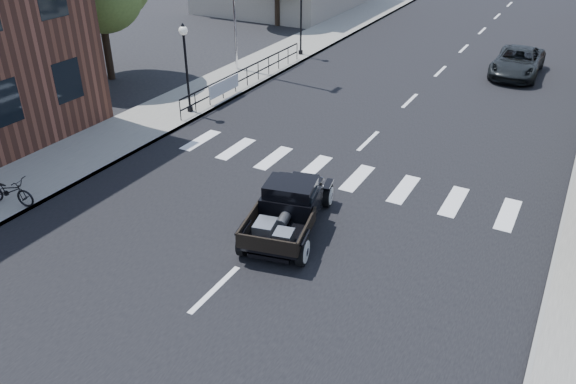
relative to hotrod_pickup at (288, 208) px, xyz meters
The scene contains 11 objects.
ground 0.80m from the hotrod_pickup, 145.47° to the right, with size 120.00×120.00×0.00m, color black.
road 14.83m from the hotrod_pickup, 91.09° to the left, with size 14.00×80.00×0.02m, color black.
road_markings 9.84m from the hotrod_pickup, 91.64° to the left, with size 12.00×60.00×0.06m, color silver, non-canonical shape.
sidewalk_left 17.23m from the hotrod_pickup, 120.67° to the left, with size 3.00×80.00×0.15m, color gray.
railing 12.40m from the hotrod_pickup, 127.70° to the left, with size 0.08×10.00×1.00m, color black, non-canonical shape.
banner 10.83m from the hotrod_pickup, 133.85° to the left, with size 0.04×2.20×0.60m, color silver, non-canonical shape.
lamp_post_b 9.87m from the hotrod_pickup, 143.61° to the left, with size 0.36×0.36×3.64m, color black, non-canonical shape.
lamp_post_c 17.71m from the hotrod_pickup, 116.50° to the left, with size 0.36×0.36×3.64m, color black, non-canonical shape.
hotrod_pickup is the anchor object (origin of this frame).
second_car 18.32m from the hotrod_pickup, 79.96° to the left, with size 2.19×4.75×1.32m, color black.
motorcycle 8.39m from the hotrod_pickup, 159.50° to the right, with size 0.58×1.67×0.88m, color black.
Camera 1 is at (6.68, -11.51, 8.70)m, focal length 35.00 mm.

